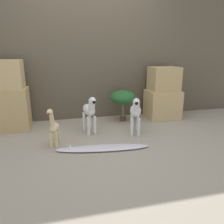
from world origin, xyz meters
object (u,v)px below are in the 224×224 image
Objects in this scene: giraffe_figurine at (54,127)px; surfboard at (103,148)px; zebra_right at (136,111)px; potted_palm_front at (123,98)px; zebra_left at (90,110)px.

surfboard is at bearing -23.98° from giraffe_figurine.
zebra_right is 1.06× the size of potted_palm_front.
surfboard is at bearing -83.82° from zebra_left.
zebra_left is at bearing 36.03° from giraffe_figurine.
potted_palm_front is at bearing 33.75° from zebra_left.
giraffe_figurine is at bearing 156.02° from surfboard.
zebra_left is 1.06× the size of potted_palm_front.
giraffe_figurine is 0.98× the size of potted_palm_front.
giraffe_figurine is (-1.20, -0.17, -0.09)m from zebra_right.
zebra_right reaches higher than potted_palm_front.
giraffe_figurine is at bearing -145.22° from potted_palm_front.
potted_palm_front reaches higher than surfboard.
zebra_left is at bearing 96.18° from surfboard.
zebra_right is 1.00× the size of zebra_left.
surfboard is at bearing -118.35° from potted_palm_front.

